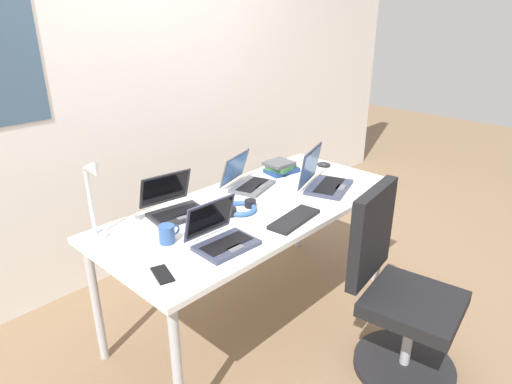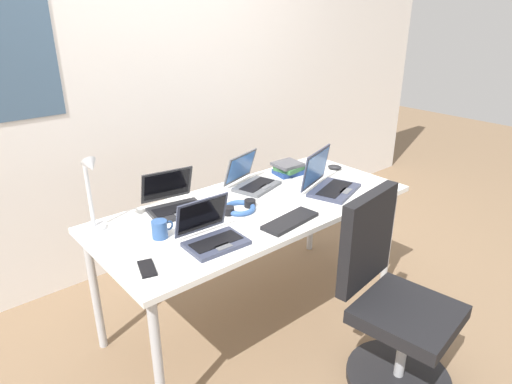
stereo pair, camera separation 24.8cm
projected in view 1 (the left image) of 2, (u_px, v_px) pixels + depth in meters
name	position (u px, v px, depth m)	size (l,w,h in m)	color
ground_plane	(256.00, 313.00, 2.80)	(12.00, 12.00, 0.00)	#7A6047
wall_back	(136.00, 81.00, 2.99)	(6.00, 0.13, 2.60)	silver
desk	(256.00, 214.00, 2.54)	(1.80, 0.80, 0.74)	white
desk_lamp	(94.00, 202.00, 2.08)	(0.12, 0.18, 0.40)	silver
laptop_far_corner	(174.00, 206.00, 2.40)	(0.33, 0.31, 0.21)	#232326
laptop_by_keyboard	(323.00, 180.00, 2.74)	(0.39, 0.35, 0.24)	#33384C
laptop_back_right	(247.00, 180.00, 2.75)	(0.33, 0.32, 0.20)	#515459
laptop_mid_desk	(221.00, 236.00, 2.09)	(0.29, 0.25, 0.20)	#33384C
external_keyboard	(294.00, 219.00, 2.33)	(0.33, 0.12, 0.02)	black
computer_mouse	(324.00, 165.00, 3.09)	(0.06, 0.10, 0.03)	black
cell_phone	(162.00, 274.00, 1.87)	(0.06, 0.14, 0.01)	black
headphones	(241.00, 208.00, 2.44)	(0.21, 0.18, 0.04)	#335999
book_stack	(281.00, 167.00, 2.98)	(0.23, 0.18, 0.08)	navy
coffee_mug	(167.00, 234.00, 2.11)	(0.11, 0.08, 0.09)	#2D518C
office_chair	(397.00, 301.00, 2.27)	(0.52, 0.57, 0.97)	black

